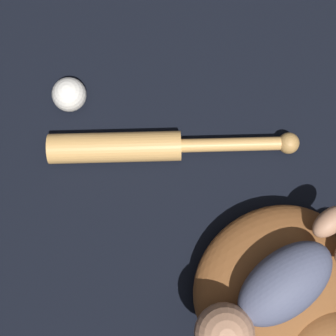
# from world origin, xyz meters

# --- Properties ---
(ground_plane) EXTENTS (6.00, 6.00, 0.00)m
(ground_plane) POSITION_xyz_m (0.00, 0.00, 0.00)
(ground_plane) COLOR black
(baseball_glove) EXTENTS (0.33, 0.33, 0.11)m
(baseball_glove) POSITION_xyz_m (-0.02, 0.06, 0.05)
(baseball_glove) COLOR brown
(baseball_glove) RESTS_ON ground
(baby_figure) EXTENTS (0.35, 0.11, 0.10)m
(baby_figure) POSITION_xyz_m (0.01, 0.03, 0.15)
(baby_figure) COLOR #4C516B
(baby_figure) RESTS_ON baseball_glove
(baseball_bat) EXTENTS (0.40, 0.34, 0.06)m
(baseball_bat) POSITION_xyz_m (-0.00, -0.32, 0.03)
(baseball_bat) COLOR tan
(baseball_bat) RESTS_ON ground
(baseball) EXTENTS (0.07, 0.07, 0.07)m
(baseball) POSITION_xyz_m (0.04, -0.49, 0.03)
(baseball) COLOR white
(baseball) RESTS_ON ground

